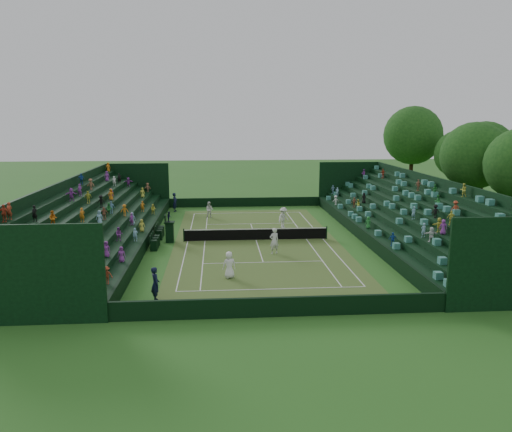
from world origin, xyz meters
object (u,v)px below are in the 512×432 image
object	(u,v)px
umpire_chair	(169,229)
player_far_west	(210,210)
tennis_net	(256,234)
player_far_east	(283,218)
player_near_east	(274,241)
player_near_west	(229,265)

from	to	relation	value
umpire_chair	player_far_west	bearing A→B (deg)	73.04
umpire_chair	tennis_net	bearing A→B (deg)	1.22
tennis_net	player_far_east	world-z (taller)	player_far_east
player_near_east	player_far_west	bearing A→B (deg)	-90.94
player_near_west	player_far_east	bearing A→B (deg)	-124.96
player_near_west	player_near_east	bearing A→B (deg)	-136.78
tennis_net	player_far_east	bearing A→B (deg)	57.91
player_far_west	umpire_chair	bearing A→B (deg)	-97.46
tennis_net	player_near_east	distance (m)	4.34
tennis_net	player_near_west	world-z (taller)	player_near_west
umpire_chair	player_far_east	world-z (taller)	umpire_chair
tennis_net	player_far_west	size ratio (longest dim) A/B	7.32
tennis_net	player_far_west	distance (m)	10.51
tennis_net	player_far_east	xyz separation A→B (m)	(2.82, 4.49, 0.41)
player_near_east	umpire_chair	bearing A→B (deg)	-47.33
player_far_west	player_far_east	distance (m)	8.52
umpire_chair	player_far_east	size ratio (longest dim) A/B	1.33
player_near_west	player_far_west	world-z (taller)	player_near_west
player_near_east	player_far_east	distance (m)	8.88
player_far_west	player_far_east	xyz separation A→B (m)	(6.69, -5.28, 0.14)
umpire_chair	player_near_east	bearing A→B (deg)	-27.16
umpire_chair	player_far_east	distance (m)	10.77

